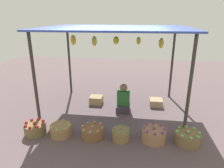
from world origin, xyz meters
name	(u,v)px	position (x,y,z in m)	size (l,w,h in m)	color
ground_plane	(115,109)	(0.00, 0.00, 0.00)	(14.00, 14.00, 0.00)	#5E4E50
market_stall_structure	(115,33)	(-0.01, 0.01, 2.10)	(3.62, 2.62, 2.25)	#38332D
vendor_person	(123,101)	(0.25, -0.06, 0.30)	(0.36, 0.44, 0.78)	#3D3341
basket_red_apples	(35,129)	(-1.61, -1.48, 0.13)	(0.47, 0.47, 0.31)	brown
basket_limes	(61,130)	(-1.02, -1.46, 0.13)	(0.46, 0.46, 0.29)	#97724B
basket_potatoes	(93,132)	(-0.31, -1.43, 0.12)	(0.50, 0.50, 0.28)	brown
basket_green_chilies	(121,134)	(0.31, -1.45, 0.13)	(0.38, 0.38, 0.28)	olive
basket_purple_onions	(154,135)	(0.99, -1.40, 0.14)	(0.50, 0.50, 0.34)	#9C7452
basket_green_apples	(187,138)	(1.68, -1.39, 0.12)	(0.52, 0.52, 0.30)	olive
wooden_crate_near_vendor	(96,100)	(-0.60, 0.32, 0.11)	(0.37, 0.34, 0.23)	tan
wooden_crate_stacked_rear	(156,102)	(1.18, 0.39, 0.10)	(0.36, 0.36, 0.20)	tan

